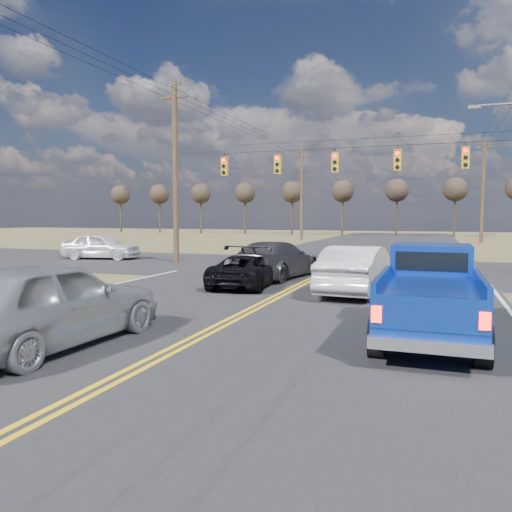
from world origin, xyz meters
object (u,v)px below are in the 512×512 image
(black_suv, at_px, (246,271))
(cross_car_west, at_px, (101,246))
(pickup_truck, at_px, (430,295))
(white_car_queue, at_px, (358,270))
(dgrey_car_queue, at_px, (276,260))
(silver_suv, at_px, (48,303))

(black_suv, bearing_deg, cross_car_west, -37.35)
(cross_car_west, bearing_deg, pickup_truck, -134.97)
(pickup_truck, distance_m, black_suv, 8.82)
(cross_car_west, bearing_deg, black_suv, -131.39)
(black_suv, bearing_deg, white_car_queue, 171.90)
(black_suv, xyz_separation_m, white_car_queue, (4.16, -0.25, 0.22))
(black_suv, relative_size, white_car_queue, 0.86)
(dgrey_car_queue, bearing_deg, black_suv, 92.05)
(white_car_queue, bearing_deg, cross_car_west, -21.74)
(silver_suv, relative_size, black_suv, 1.23)
(pickup_truck, relative_size, dgrey_car_queue, 0.97)
(pickup_truck, bearing_deg, black_suv, 137.49)
(white_car_queue, bearing_deg, pickup_truck, 117.17)
(pickup_truck, xyz_separation_m, black_suv, (-6.52, 5.93, -0.36))
(silver_suv, bearing_deg, pickup_truck, -152.03)
(pickup_truck, xyz_separation_m, silver_suv, (-7.22, -3.41, -0.06))
(white_car_queue, relative_size, dgrey_car_queue, 0.92)
(pickup_truck, height_order, cross_car_west, pickup_truck)
(pickup_truck, bearing_deg, white_car_queue, 112.31)
(black_suv, height_order, white_car_queue, white_car_queue)
(white_car_queue, distance_m, dgrey_car_queue, 4.98)
(silver_suv, distance_m, cross_car_west, 21.02)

